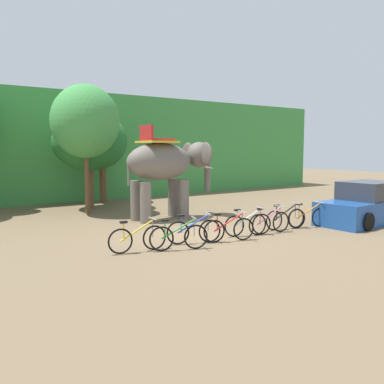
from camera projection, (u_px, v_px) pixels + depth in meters
ground_plane at (191, 234)px, 13.81m from camera, size 80.00×80.00×0.00m
foliage_hedge at (62, 147)px, 24.45m from camera, size 36.00×6.00×5.92m
tree_far_right at (85, 122)px, 17.71m from camera, size 2.95×2.95×5.61m
tree_right at (90, 142)px, 19.37m from camera, size 3.50×3.50×4.50m
tree_center_left at (102, 141)px, 21.59m from camera, size 2.51×2.51×4.73m
elephant at (167, 165)px, 16.72m from camera, size 4.16×2.08×3.78m
bike_yellow at (138, 238)px, 11.42m from camera, size 1.70×0.52×0.92m
bike_green at (179, 237)px, 11.62m from camera, size 1.63×0.70×0.92m
bike_blue at (194, 231)px, 12.45m from camera, size 1.64×0.69×0.92m
bike_red at (229, 229)px, 12.71m from camera, size 1.67×0.61×0.92m
bike_white at (248, 224)px, 13.57m from camera, size 1.66×0.62×0.92m
bike_pink at (269, 222)px, 13.90m from camera, size 1.70×0.52×0.92m
bike_black at (285, 218)px, 14.69m from camera, size 1.70×0.52×0.92m
bike_orange at (308, 217)px, 14.96m from camera, size 1.65×0.65×0.92m
parked_car at (366, 206)px, 15.93m from camera, size 4.28×2.14×1.60m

